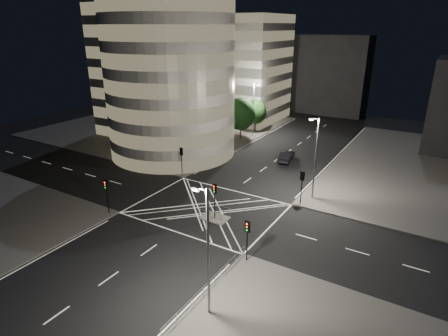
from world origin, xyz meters
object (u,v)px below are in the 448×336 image
Objects in this scene: traffic_signal_island at (215,195)px; street_lamp_right_far at (315,156)px; traffic_signal_fr at (302,182)px; street_lamp_left_near at (199,129)px; street_lamp_right_near at (207,249)px; traffic_signal_fl at (181,156)px; traffic_signal_nl at (106,190)px; central_island at (215,218)px; street_lamp_left_far at (254,108)px; sedan at (286,156)px; traffic_signal_nr at (247,233)px.

street_lamp_right_far is at bearing 54.70° from traffic_signal_island.
traffic_signal_fr is 0.40× the size of street_lamp_left_near.
traffic_signal_fl is at bearing 131.24° from street_lamp_right_near.
street_lamp_right_far and street_lamp_right_near have the same top height.
street_lamp_right_far is at bearing 40.91° from traffic_signal_nl.
traffic_signal_fl and traffic_signal_nl have the same top height.
central_island is at bearing -125.30° from street_lamp_right_far.
street_lamp_left_far is (-0.64, 36.80, 2.63)m from traffic_signal_nl.
street_lamp_right_far is (18.87, -21.00, 0.00)m from street_lamp_left_far.
sedan is at bearing 125.42° from street_lamp_right_far.
central_island is 18.52m from street_lamp_left_near.
central_island is at bearing 81.23° from sedan.
traffic_signal_fr is at bearing 90.00° from traffic_signal_nr.
street_lamp_right_near is (18.24, -20.80, 2.63)m from traffic_signal_fl.
sedan is (-7.94, 11.16, -4.72)m from street_lamp_right_far.
street_lamp_right_far reaches higher than sedan.
central_island is 21.68m from sedan.
traffic_signal_fl is 13.62m from traffic_signal_island.
traffic_signal_nl is 18.99m from street_lamp_left_near.
street_lamp_right_far is at bearing -48.06° from street_lamp_left_far.
street_lamp_right_near is (0.64, -7.20, 2.63)m from traffic_signal_nr.
traffic_signal_fr reaches higher than sedan.
traffic_signal_nl is 0.40× the size of street_lamp_right_near.
traffic_signal_island is at bearing 142.07° from traffic_signal_nr.
traffic_signal_nl is at bearing -142.31° from traffic_signal_fr.
traffic_signal_fr is 0.40× the size of street_lamp_left_far.
traffic_signal_nr is at bearing -37.93° from central_island.
street_lamp_right_far reaches higher than central_island.
street_lamp_left_near reaches higher than traffic_signal_island.
street_lamp_left_near is (-18.24, 5.20, 2.63)m from traffic_signal_fr.
street_lamp_right_far is at bearing 54.70° from central_island.
traffic_signal_nl is at bearing -90.00° from traffic_signal_fl.
traffic_signal_island is 0.81× the size of sedan.
traffic_signal_nl is 1.00× the size of traffic_signal_nr.
traffic_signal_nr is (0.00, -13.60, 0.00)m from traffic_signal_fr.
traffic_signal_island is at bearing -125.30° from street_lamp_right_far.
sedan is (-7.94, 34.16, -4.72)m from street_lamp_right_near.
traffic_signal_island is at bearing 0.00° from central_island.
street_lamp_left_near is (-0.64, 18.80, 2.63)m from traffic_signal_nl.
central_island is at bearing -49.73° from street_lamp_left_near.
central_island is 11.10m from traffic_signal_fr.
traffic_signal_island reaches higher than central_island.
traffic_signal_nl is 19.78m from street_lamp_right_near.
traffic_signal_nl is 22.24m from traffic_signal_fr.
traffic_signal_fl is at bearing 142.46° from traffic_signal_island.
street_lamp_left_far is 15.45m from sedan.
street_lamp_right_near reaches higher than sedan.
street_lamp_left_far reaches higher than traffic_signal_nr.
traffic_signal_nr is at bearing -90.00° from traffic_signal_fr.
street_lamp_left_near is at bearing 164.08° from traffic_signal_fr.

